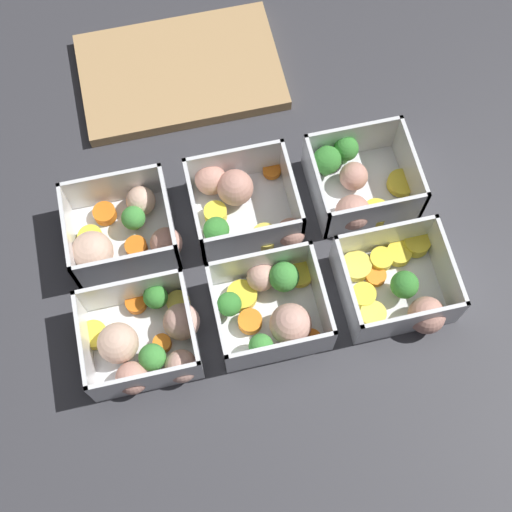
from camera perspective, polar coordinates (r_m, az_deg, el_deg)
The scene contains 8 objects.
ground_plane at distance 0.91m, azimuth 0.00°, elevation -0.57°, with size 4.00×4.00×0.00m, color #38383D.
container_near_left at distance 0.86m, azimuth -8.80°, elevation -6.71°, with size 0.16×0.14×0.07m.
container_near_center at distance 0.86m, azimuth 1.33°, elevation -4.15°, with size 0.14×0.13×0.07m.
container_near_right at distance 0.89m, azimuth 11.38°, elevation -2.39°, with size 0.14×0.15×0.07m.
container_far_left at distance 0.91m, azimuth -10.71°, elevation 1.80°, with size 0.15×0.12×0.07m.
container_far_center at distance 0.91m, azimuth -1.27°, elevation 4.23°, with size 0.14×0.14×0.07m.
container_far_right at distance 0.94m, azimuth 8.01°, elevation 5.84°, with size 0.14×0.13×0.07m.
cutting_board at distance 1.05m, azimuth -6.07°, elevation 14.43°, with size 0.28×0.18×0.02m.
Camera 1 is at (-0.07, -0.33, 0.84)m, focal length 50.00 mm.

